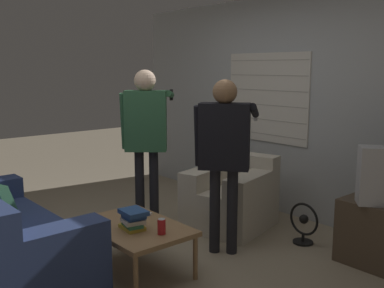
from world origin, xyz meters
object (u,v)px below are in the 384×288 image
person_right_standing (224,144)px  book_stack (133,219)px  couch_blue (2,240)px  spare_remote (146,215)px  armchair_beige (232,197)px  floor_fan (304,224)px  soda_can (162,226)px  person_left_standing (146,128)px  coffee_table (135,229)px

person_right_standing → book_stack: 1.08m
couch_blue → spare_remote: (0.52, 1.08, 0.11)m
armchair_beige → floor_fan: 0.85m
person_right_standing → soda_can: 0.99m
couch_blue → person_right_standing: 2.07m
couch_blue → floor_fan: couch_blue is taller
book_stack → person_left_standing: bearing=139.7°
person_right_standing → spare_remote: size_ratio=11.96×
armchair_beige → soda_can: size_ratio=8.17×
person_right_standing → book_stack: size_ratio=6.64×
couch_blue → soda_can: size_ratio=15.32×
person_left_standing → floor_fan: size_ratio=4.13×
person_left_standing → spare_remote: person_left_standing is taller
person_left_standing → soda_can: size_ratio=13.53×
armchair_beige → person_left_standing: person_left_standing is taller
soda_can → spare_remote: (-0.43, 0.15, -0.05)m
soda_can → coffee_table: bearing=-171.1°
coffee_table → spare_remote: (-0.12, 0.20, 0.05)m
armchair_beige → book_stack: armchair_beige is taller
coffee_table → person_left_standing: 1.31m
person_left_standing → person_right_standing: size_ratio=1.05×
book_stack → soda_can: bearing=25.4°
floor_fan → spare_remote: bearing=-115.6°
coffee_table → person_right_standing: size_ratio=0.60×
person_right_standing → book_stack: person_right_standing is taller
spare_remote → book_stack: bearing=-65.9°
person_left_standing → coffee_table: bearing=-89.0°
person_left_standing → person_right_standing: person_left_standing is taller
coffee_table → person_left_standing: size_ratio=0.57×
armchair_beige → book_stack: 1.54m
book_stack → soda_can: book_stack is taller
person_right_standing → spare_remote: bearing=-153.8°
armchair_beige → person_right_standing: 1.02m
person_left_standing → book_stack: person_left_standing is taller
coffee_table → spare_remote: size_ratio=7.16×
person_left_standing → floor_fan: (1.40, 0.90, -0.89)m
coffee_table → floor_fan: (0.56, 1.61, -0.17)m
person_left_standing → book_stack: size_ratio=6.98×
armchair_beige → person_right_standing: size_ratio=0.63×
armchair_beige → spare_remote: (0.14, -1.24, 0.10)m
coffee_table → person_right_standing: bearing=77.4°
armchair_beige → floor_fan: bearing=177.6°
armchair_beige → spare_remote: 1.25m
person_right_standing → floor_fan: bearing=25.4°
armchair_beige → coffee_table: size_ratio=1.06×
floor_fan → coffee_table: bearing=-109.2°
person_left_standing → book_stack: bearing=-89.0°
floor_fan → armchair_beige: bearing=-167.7°
coffee_table → book_stack: size_ratio=3.98×
couch_blue → person_right_standing: size_ratio=1.19×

